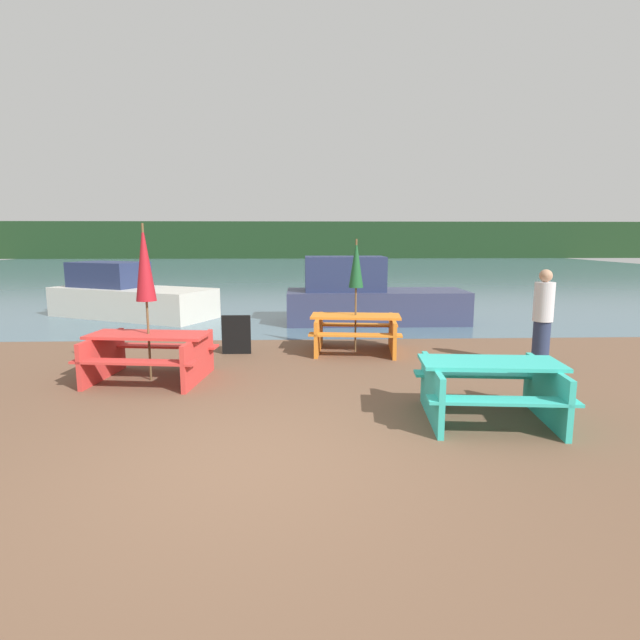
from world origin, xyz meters
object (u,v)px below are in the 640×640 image
umbrella_crimson (145,264)px  person (543,318)px  boat (369,298)px  boat_second (128,297)px  signboard (236,335)px  picnic_table_teal (489,385)px  picnic_table_orange (355,329)px  umbrella_darkgreen (356,265)px  picnic_table_red (150,352)px

umbrella_crimson → person: 6.67m
umbrella_crimson → boat: (4.16, 5.29, -1.19)m
boat → boat_second: size_ratio=0.94×
boat_second → signboard: size_ratio=6.65×
picnic_table_teal → picnic_table_orange: bearing=107.9°
boat → person: size_ratio=2.78×
boat_second → umbrella_darkgreen: bearing=-12.8°
person → signboard: (-5.44, 1.13, -0.47)m
picnic_table_teal → signboard: 5.13m
boat → picnic_table_red: bearing=-128.1°
umbrella_crimson → boat_second: umbrella_crimson is taller
picnic_table_orange → umbrella_crimson: umbrella_crimson is taller
picnic_table_orange → signboard: bearing=-177.7°
umbrella_darkgreen → umbrella_crimson: size_ratio=0.90×
picnic_table_red → umbrella_darkgreen: (3.45, 1.87, 1.26)m
signboard → person: bearing=-11.7°
umbrella_darkgreen → signboard: (-2.32, -0.09, -1.34)m
boat → person: boat is taller
boat_second → signboard: 6.03m
picnic_table_teal → umbrella_darkgreen: size_ratio=0.81×
signboard → umbrella_crimson: bearing=-122.5°
signboard → boat: bearing=49.2°
picnic_table_teal → umbrella_darkgreen: umbrella_darkgreen is taller
picnic_table_orange → person: bearing=-21.4°
umbrella_darkgreen → umbrella_crimson: bearing=-151.5°
picnic_table_teal → boat_second: bearing=130.4°
umbrella_crimson → person: (6.57, 0.64, -0.98)m
boat → picnic_table_teal: bearing=-85.8°
picnic_table_orange → umbrella_darkgreen: bearing=76.0°
picnic_table_teal → signboard: (-3.54, 3.71, -0.07)m
umbrella_darkgreen → person: umbrella_darkgreen is taller
picnic_table_red → boat_second: (-2.54, 6.55, 0.12)m
picnic_table_teal → picnic_table_red: size_ratio=0.90×
picnic_table_red → picnic_table_orange: size_ratio=1.06×
umbrella_crimson → umbrella_darkgreen: bearing=28.5°
boat → boat_second: (-6.71, 1.26, -0.06)m
picnic_table_red → boat: boat is taller
picnic_table_teal → boat_second: 11.14m
picnic_table_red → signboard: (1.13, 1.77, -0.08)m
picnic_table_red → umbrella_darkgreen: umbrella_darkgreen is taller
boat → boat_second: boat is taller
picnic_table_teal → boat: (-0.51, 7.23, 0.19)m
picnic_table_red → umbrella_crimson: 1.38m
picnic_table_red → person: person is taller
picnic_table_teal → picnic_table_red: bearing=157.5°
signboard → picnic_table_red: bearing=-122.5°
picnic_table_teal → picnic_table_red: 5.06m
picnic_table_red → umbrella_darkgreen: bearing=28.5°
umbrella_darkgreen → picnic_table_teal: bearing=-72.1°
umbrella_darkgreen → boat: bearing=78.2°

